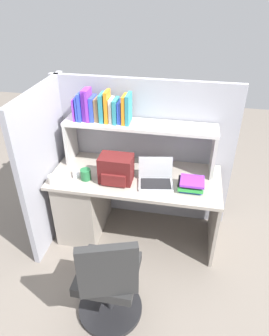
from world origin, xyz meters
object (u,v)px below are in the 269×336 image
at_px(laptop, 156,178).
at_px(snack_canister, 86,174).
at_px(paper_cup, 52,180).
at_px(backpack, 116,169).
at_px(office_chair, 109,284).
at_px(computer_mouse, 76,174).

bearing_deg(laptop, snack_canister, -173.80).
bearing_deg(laptop, paper_cup, -168.05).
bearing_deg(backpack, paper_cup, -164.51).
bearing_deg(snack_canister, paper_cup, -155.67).
height_order(backpack, paper_cup, backpack).
height_order(paper_cup, snack_canister, snack_canister).
bearing_deg(paper_cup, backpack, 15.49).
height_order(laptop, backpack, backpack).
bearing_deg(office_chair, snack_canister, -80.94).
relative_size(paper_cup, snack_canister, 0.80).
bearing_deg(computer_mouse, office_chair, -84.17).
bearing_deg(laptop, computer_mouse, -177.60).
relative_size(laptop, backpack, 1.16).
relative_size(laptop, office_chair, 0.38).
bearing_deg(snack_canister, backpack, 6.10).
height_order(backpack, snack_canister, backpack).
height_order(laptop, computer_mouse, laptop).
xyz_separation_m(snack_canister, office_chair, (0.43, -0.83, -0.39)).
bearing_deg(paper_cup, computer_mouse, 44.87).
bearing_deg(paper_cup, laptop, 11.95).
height_order(paper_cup, office_chair, office_chair).
distance_m(computer_mouse, office_chair, 1.08).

